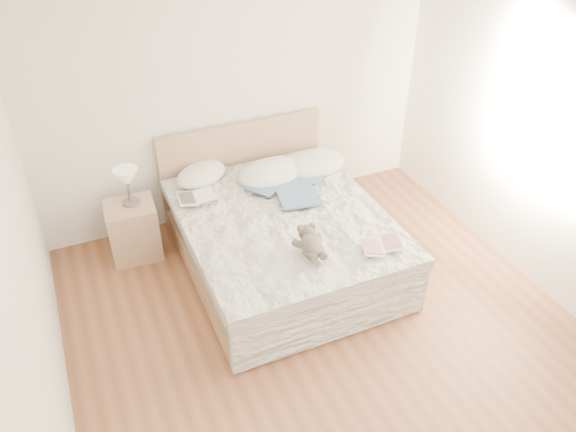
% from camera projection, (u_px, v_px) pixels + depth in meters
% --- Properties ---
extents(floor, '(4.00, 4.50, 0.00)m').
position_uv_depth(floor, '(339.00, 350.00, 4.44)').
color(floor, brown).
rests_on(floor, ground).
extents(wall_back, '(4.00, 0.02, 2.70)m').
position_uv_depth(wall_back, '(236.00, 87.00, 5.34)').
color(wall_back, white).
rests_on(wall_back, ground).
extents(wall_left, '(0.02, 4.50, 2.70)m').
position_uv_depth(wall_left, '(22.00, 296.00, 3.00)').
color(wall_left, white).
rests_on(wall_left, ground).
extents(window, '(0.02, 1.30, 1.10)m').
position_uv_depth(window, '(551.00, 124.00, 4.48)').
color(window, white).
rests_on(window, wall_right).
extents(bed, '(1.72, 2.14, 1.00)m').
position_uv_depth(bed, '(280.00, 236.00, 5.15)').
color(bed, tan).
rests_on(bed, floor).
extents(nightstand, '(0.47, 0.43, 0.56)m').
position_uv_depth(nightstand, '(133.00, 230.00, 5.27)').
color(nightstand, tan).
rests_on(nightstand, floor).
extents(table_lamp, '(0.29, 0.29, 0.36)m').
position_uv_depth(table_lamp, '(127.00, 179.00, 4.99)').
color(table_lamp, '#524C48').
rests_on(table_lamp, nightstand).
extents(pillow_left, '(0.66, 0.60, 0.16)m').
position_uv_depth(pillow_left, '(201.00, 174.00, 5.41)').
color(pillow_left, white).
rests_on(pillow_left, bed).
extents(pillow_middle, '(0.75, 0.59, 0.20)m').
position_uv_depth(pillow_middle, '(271.00, 173.00, 5.43)').
color(pillow_middle, white).
rests_on(pillow_middle, bed).
extents(pillow_right, '(0.70, 0.51, 0.20)m').
position_uv_depth(pillow_right, '(313.00, 164.00, 5.57)').
color(pillow_right, white).
rests_on(pillow_right, bed).
extents(blouse, '(0.65, 0.68, 0.02)m').
position_uv_depth(blouse, '(296.00, 192.00, 5.17)').
color(blouse, '#395477').
rests_on(blouse, bed).
extents(photo_book, '(0.36, 0.27, 0.03)m').
position_uv_depth(photo_book, '(196.00, 197.00, 5.09)').
color(photo_book, white).
rests_on(photo_book, bed).
extents(childrens_book, '(0.41, 0.34, 0.02)m').
position_uv_depth(childrens_book, '(382.00, 245.00, 4.52)').
color(childrens_book, beige).
rests_on(childrens_book, bed).
extents(teddy_bear, '(0.24, 0.33, 0.17)m').
position_uv_depth(teddy_bear, '(312.00, 251.00, 4.42)').
color(teddy_bear, '#595045').
rests_on(teddy_bear, bed).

